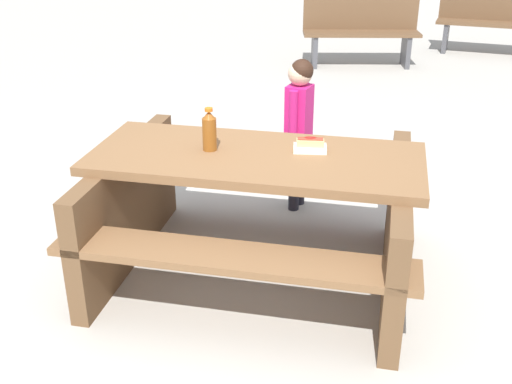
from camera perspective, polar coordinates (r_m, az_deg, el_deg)
The scene contains 7 objects.
ground_plane at distance 3.74m, azimuth 0.00°, elevation -7.32°, with size 30.00×30.00×0.00m, color #B7B2A8.
picnic_table at distance 3.52m, azimuth 0.00°, elevation -1.18°, with size 2.15×1.89×0.75m.
soda_bottle at distance 3.43m, azimuth -4.26°, elevation 5.57°, with size 0.08×0.08×0.24m.
hotdog_tray at distance 3.44m, azimuth 4.94°, elevation 4.22°, with size 0.21×0.18×0.08m.
child_in_coat at distance 4.27m, azimuth 3.94°, elevation 6.95°, with size 0.17×0.26×1.06m.
park_bench_near at distance 8.57m, azimuth 9.50°, elevation 14.25°, with size 1.50×1.08×0.85m.
park_bench_mid at distance 9.72m, azimuth 20.68°, elevation 14.29°, with size 1.55×0.65×0.85m.
Camera 1 is at (1.59, -2.73, 2.00)m, focal length 44.01 mm.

